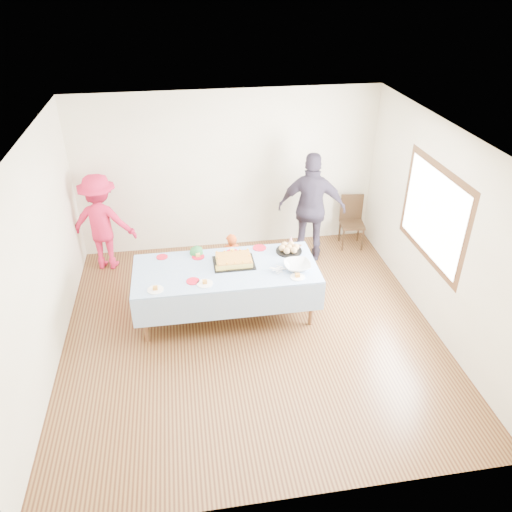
{
  "coord_description": "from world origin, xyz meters",
  "views": [
    {
      "loc": [
        -0.78,
        -5.29,
        4.41
      ],
      "look_at": [
        0.12,
        0.3,
        1.02
      ],
      "focal_mm": 35.0,
      "sensor_mm": 36.0,
      "label": 1
    }
  ],
  "objects_px": {
    "party_table": "(226,271)",
    "adult_left": "(102,222)",
    "birthday_cake": "(234,261)",
    "dining_chair": "(352,218)"
  },
  "relations": [
    {
      "from": "party_table",
      "to": "adult_left",
      "type": "distance_m",
      "value": 2.43
    },
    {
      "from": "birthday_cake",
      "to": "adult_left",
      "type": "bearing_deg",
      "value": 141.59
    },
    {
      "from": "birthday_cake",
      "to": "adult_left",
      "type": "distance_m",
      "value": 2.46
    },
    {
      "from": "party_table",
      "to": "dining_chair",
      "type": "bearing_deg",
      "value": 35.63
    },
    {
      "from": "party_table",
      "to": "birthday_cake",
      "type": "height_order",
      "value": "birthday_cake"
    },
    {
      "from": "birthday_cake",
      "to": "adult_left",
      "type": "xyz_separation_m",
      "value": [
        -1.93,
        1.53,
        -0.03
      ]
    },
    {
      "from": "party_table",
      "to": "adult_left",
      "type": "bearing_deg",
      "value": 137.97
    },
    {
      "from": "party_table",
      "to": "adult_left",
      "type": "relative_size",
      "value": 1.56
    },
    {
      "from": "dining_chair",
      "to": "party_table",
      "type": "bearing_deg",
      "value": -137.28
    },
    {
      "from": "party_table",
      "to": "dining_chair",
      "type": "height_order",
      "value": "dining_chair"
    }
  ]
}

